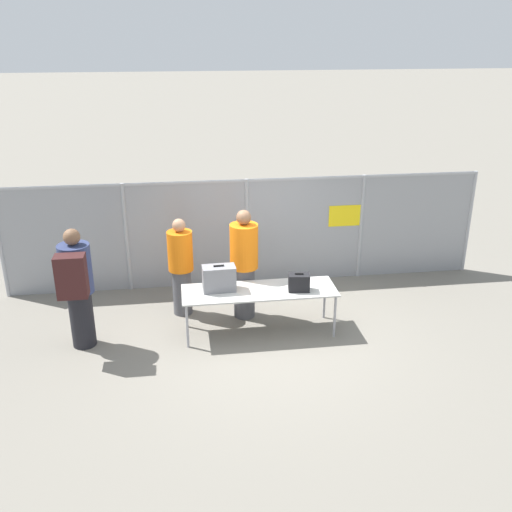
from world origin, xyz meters
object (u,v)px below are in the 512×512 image
(inspection_table, at_px, (259,293))
(traveler_hooded, at_px, (77,285))
(suitcase_grey, at_px, (219,278))
(suitcase_black, at_px, (299,282))
(security_worker_near, at_px, (244,263))
(security_worker_far, at_px, (181,266))
(utility_trailer, at_px, (278,232))

(inspection_table, height_order, traveler_hooded, traveler_hooded)
(inspection_table, xyz_separation_m, suitcase_grey, (-0.61, 0.08, 0.24))
(suitcase_black, relative_size, security_worker_near, 0.19)
(suitcase_grey, relative_size, security_worker_far, 0.31)
(utility_trailer, bearing_deg, inspection_table, -104.62)
(security_worker_near, xyz_separation_m, security_worker_far, (-1.01, 0.24, -0.09))
(suitcase_black, bearing_deg, traveler_hooded, 179.89)
(traveler_hooded, xyz_separation_m, utility_trailer, (3.57, 3.51, -0.58))
(suitcase_grey, bearing_deg, traveler_hooded, -175.26)
(traveler_hooded, bearing_deg, security_worker_near, 18.84)
(suitcase_black, xyz_separation_m, traveler_hooded, (-3.28, 0.01, 0.16))
(suitcase_black, relative_size, traveler_hooded, 0.19)
(traveler_hooded, xyz_separation_m, security_worker_far, (1.50, 0.91, -0.16))
(inspection_table, bearing_deg, utility_trailer, 75.38)
(suitcase_grey, xyz_separation_m, utility_trailer, (1.50, 3.33, -0.49))
(inspection_table, bearing_deg, suitcase_grey, 172.52)
(inspection_table, bearing_deg, suitcase_black, -9.31)
(inspection_table, relative_size, suitcase_grey, 4.66)
(security_worker_far, bearing_deg, utility_trailer, -106.25)
(suitcase_black, bearing_deg, security_worker_near, 138.46)
(inspection_table, distance_m, security_worker_far, 1.45)
(suitcase_black, distance_m, security_worker_far, 2.00)
(suitcase_black, xyz_separation_m, security_worker_far, (-1.77, 0.92, -0.00))
(security_worker_near, bearing_deg, security_worker_far, 5.38)
(security_worker_near, relative_size, utility_trailer, 0.52)
(inspection_table, height_order, security_worker_near, security_worker_near)
(utility_trailer, bearing_deg, suitcase_grey, -114.22)
(suitcase_grey, xyz_separation_m, suitcase_black, (1.21, -0.18, -0.06))
(inspection_table, distance_m, suitcase_black, 0.63)
(suitcase_black, xyz_separation_m, security_worker_near, (-0.76, 0.68, 0.09))
(suitcase_black, relative_size, security_worker_far, 0.21)
(security_worker_near, relative_size, security_worker_far, 1.11)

